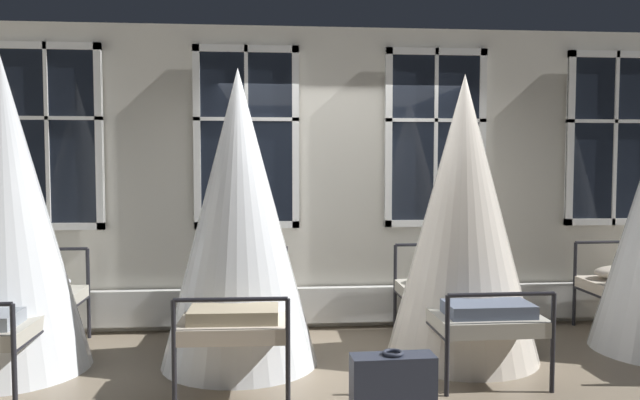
% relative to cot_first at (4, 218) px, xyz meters
% --- Properties ---
extents(ground, '(20.51, 20.51, 0.00)m').
position_rel_cot_first_xyz_m(ground, '(2.91, -0.19, -1.26)').
color(ground, gray).
extents(back_wall_with_windows, '(11.26, 0.10, 3.09)m').
position_rel_cot_first_xyz_m(back_wall_with_windows, '(2.91, 1.16, 0.28)').
color(back_wall_with_windows, beige).
rests_on(back_wall_with_windows, ground).
extents(window_bank, '(6.86, 0.10, 2.81)m').
position_rel_cot_first_xyz_m(window_bank, '(2.91, 1.04, -0.13)').
color(window_bank, black).
rests_on(window_bank, ground).
extents(cot_first, '(1.33, 1.84, 2.61)m').
position_rel_cot_first_xyz_m(cot_first, '(0.00, 0.00, 0.00)').
color(cot_first, black).
rests_on(cot_first, ground).
extents(cot_second, '(1.33, 1.86, 2.50)m').
position_rel_cot_first_xyz_m(cot_second, '(1.91, 0.01, -0.05)').
color(cot_second, black).
rests_on(cot_second, ground).
extents(cot_third, '(1.33, 1.84, 2.48)m').
position_rel_cot_first_xyz_m(cot_third, '(3.85, 0.01, -0.06)').
color(cot_third, black).
rests_on(cot_third, ground).
extents(suitcase_dark, '(0.57, 0.23, 0.47)m').
position_rel_cot_first_xyz_m(suitcase_dark, '(2.97, -1.28, -1.04)').
color(suitcase_dark, '#2D3342').
rests_on(suitcase_dark, ground).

